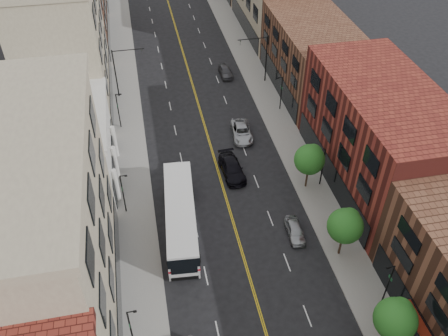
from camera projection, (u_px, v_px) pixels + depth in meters
sidewalk_left at (131, 149)px, 59.55m from camera, size 4.00×110.00×0.15m
sidewalk_right at (283, 130)px, 62.57m from camera, size 4.00×110.00×0.15m
bldg_l_tanoffice at (38, 242)px, 36.27m from camera, size 10.00×22.00×18.00m
bldg_l_white at (65, 151)px, 52.96m from camera, size 10.00×14.00×8.00m
bldg_l_far_a at (63, 43)px, 62.43m from camera, size 10.00×20.00×18.00m
bldg_r_mid at (379, 137)px, 51.58m from camera, size 10.00×22.00×12.00m
bldg_r_far_a at (313, 57)px, 67.92m from camera, size 10.00×20.00×10.00m
tree_r_1 at (396, 318)px, 36.74m from camera, size 3.40×3.40×5.59m
tree_r_2 at (346, 225)px, 44.22m from camera, size 3.40×3.40×5.59m
tree_r_3 at (310, 158)px, 51.69m from camera, size 3.40×3.40×5.59m
lamp_l_1 at (131, 328)px, 37.35m from camera, size 0.81×0.55×5.05m
lamp_l_2 at (123, 192)px, 49.31m from camera, size 0.81×0.55×5.05m
lamp_l_3 at (118, 109)px, 61.27m from camera, size 0.81×0.55×5.05m
lamp_r_1 at (388, 282)px, 40.66m from camera, size 0.81×0.55×5.05m
lamp_r_2 at (322, 165)px, 52.62m from camera, size 0.81×0.55×5.05m
lamp_r_3 at (281, 91)px, 64.58m from camera, size 0.81×0.55×5.05m
signal_mast_left at (120, 67)px, 66.26m from camera, size 4.49×0.18×7.20m
signal_mast_right at (262, 54)px, 69.37m from camera, size 4.49×0.18×7.20m
city_bus at (180, 215)px, 48.07m from camera, size 4.05×13.64×3.46m
car_parked_far at (295, 230)px, 48.29m from camera, size 1.79×4.02×1.34m
car_lane_behind at (177, 173)px, 55.16m from camera, size 1.57×4.08×1.33m
car_lane_a at (232, 168)px, 55.49m from camera, size 2.71×5.85×1.65m
car_lane_b at (242, 132)px, 61.21m from camera, size 2.94×5.61×1.51m
car_lane_c at (225, 71)px, 73.37m from camera, size 1.83×4.35×1.47m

